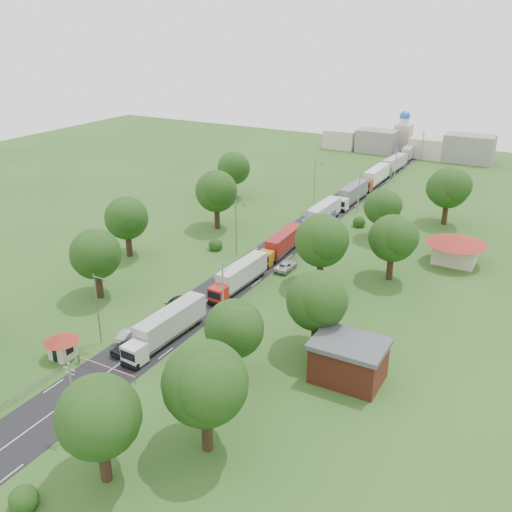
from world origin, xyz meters
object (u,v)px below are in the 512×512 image
Objects in this scene: guard_booth at (61,343)px; car_lane_mid at (128,334)px; boom_barrier at (97,364)px; truck_0 at (166,327)px; pedestrian_near at (87,383)px; info_sign at (333,217)px; car_lane_front at (127,346)px.

guard_booth is 1.07× the size of car_lane_mid.
guard_booth is (-5.84, -0.00, 1.27)m from boom_barrier.
pedestrian_near is (-1.49, -13.07, -1.38)m from truck_0.
truck_0 is (-3.31, -50.43, -0.80)m from info_sign.
truck_0 is at bearing -114.83° from car_lane_front.
pedestrian_near reaches higher than car_lane_mid.
car_lane_mid is at bearing 102.33° from boom_barrier.
pedestrian_near is (1.40, -8.46, 0.04)m from car_lane_front.
car_lane_front is at bearing 85.88° from boom_barrier.
guard_booth is at bearing 141.14° from pedestrian_near.
boom_barrier is 5.98m from guard_booth.
truck_0 reaches higher than guard_booth.
car_lane_front is (0.36, 4.96, -0.10)m from boom_barrier.
truck_0 reaches higher than pedestrian_near.
info_sign is at bearing 86.25° from truck_0.
car_lane_front is (6.20, 4.97, -1.38)m from guard_booth.
truck_0 reaches higher than info_sign.
boom_barrier is 0.61× the size of truck_0.
truck_0 is (3.25, 9.57, 1.31)m from boom_barrier.
guard_booth is 0.29× the size of truck_0.
info_sign is (6.56, 60.00, 2.11)m from boom_barrier.
car_lane_mid is (4.20, 7.51, -1.48)m from guard_booth.
pedestrian_near is at bearing -24.71° from guard_booth.
car_lane_mid is 2.49× the size of pedestrian_near.
car_lane_mid is at bearing -157.24° from truck_0.
boom_barrier is 7.69m from car_lane_mid.
truck_0 is 5.62m from car_lane_front.
truck_0 is 9.06× the size of pedestrian_near.
car_lane_front is (-2.89, -4.60, -1.42)m from truck_0.
truck_0 is 3.25× the size of car_lane_front.
car_lane_mid is (-4.89, -2.05, -1.53)m from truck_0.
info_sign is at bearing 83.76° from boom_barrier.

